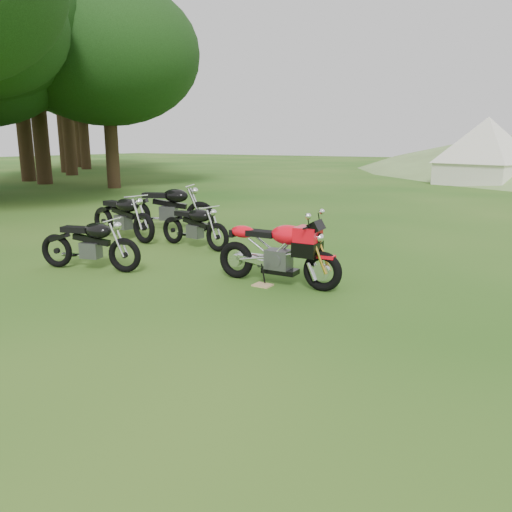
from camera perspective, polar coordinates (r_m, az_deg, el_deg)
The scene contains 9 objects.
ground at distance 5.58m, azimuth 1.19°, elevation -7.97°, with size 120.00×120.00×0.00m, color #174C10.
treeline at distance 29.92m, azimuth -18.22°, elevation 8.54°, with size 28.00×32.00×14.00m, color black, non-canonical shape.
sport_motorcycle at distance 7.02m, azimuth 2.48°, elevation 1.08°, with size 1.83×0.46×1.10m, color red, non-canonical shape.
plywood_board at distance 7.05m, azimuth 0.77°, elevation -3.35°, with size 0.26×0.20×0.02m, color tan.
vintage_moto_a at distance 8.24m, azimuth -18.52°, elevation 1.49°, with size 1.70×0.39×0.89m, color black, non-canonical shape.
vintage_moto_b at distance 10.67m, azimuth -15.03°, elevation 4.52°, with size 1.92×0.44×1.01m, color black, non-canonical shape.
vintage_moto_c at distance 11.49m, azimuth -10.07°, elevation 5.61°, with size 2.12×0.49×1.12m, color black, non-canonical shape.
vintage_moto_d at distance 9.57m, azimuth -7.09°, elevation 3.55°, with size 1.67×0.39×0.88m, color black, non-canonical shape.
tent_left at distance 25.76m, azimuth 24.74°, elevation 10.62°, with size 3.34×3.34×2.89m, color silver, non-canonical shape.
Camera 1 is at (2.59, -4.52, 2.00)m, focal length 35.00 mm.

